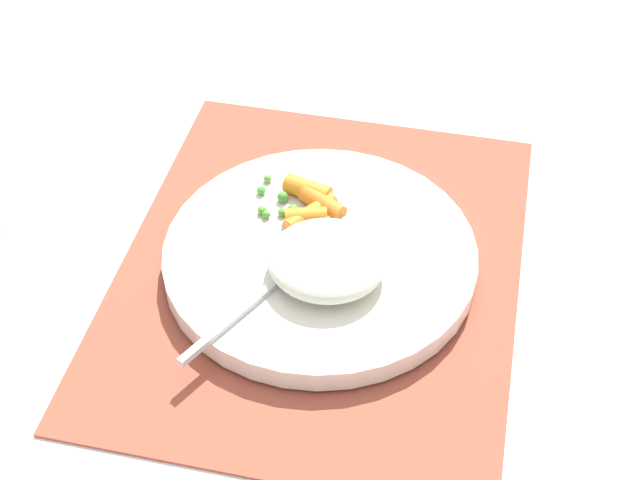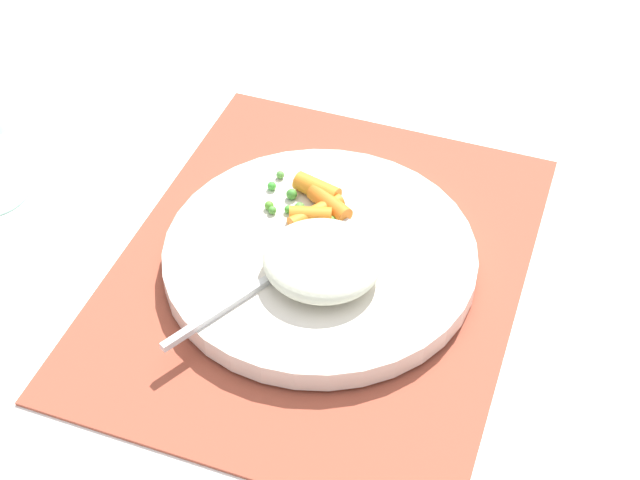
% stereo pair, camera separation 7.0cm
% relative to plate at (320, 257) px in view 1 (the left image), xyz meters
% --- Properties ---
extents(ground_plane, '(2.40, 2.40, 0.00)m').
position_rel_plate_xyz_m(ground_plane, '(0.00, 0.00, -0.02)').
color(ground_plane, white).
extents(placemat, '(0.41, 0.33, 0.01)m').
position_rel_plate_xyz_m(placemat, '(0.00, 0.00, -0.01)').
color(placemat, '#9E4733').
rests_on(placemat, ground_plane).
extents(plate, '(0.26, 0.26, 0.02)m').
position_rel_plate_xyz_m(plate, '(0.00, 0.00, 0.00)').
color(plate, silver).
rests_on(plate, placemat).
extents(rice_mound, '(0.09, 0.10, 0.03)m').
position_rel_plate_xyz_m(rice_mound, '(-0.03, -0.01, 0.03)').
color(rice_mound, beige).
rests_on(rice_mound, plate).
extents(carrot_portion, '(0.07, 0.06, 0.02)m').
position_rel_plate_xyz_m(carrot_portion, '(0.04, 0.02, 0.02)').
color(carrot_portion, orange).
rests_on(carrot_portion, plate).
extents(pea_scatter, '(0.09, 0.08, 0.01)m').
position_rel_plate_xyz_m(pea_scatter, '(0.03, 0.03, 0.01)').
color(pea_scatter, '#4E9B37').
rests_on(pea_scatter, plate).
extents(fork, '(0.18, 0.10, 0.01)m').
position_rel_plate_xyz_m(fork, '(-0.03, 0.02, 0.01)').
color(fork, silver).
rests_on(fork, plate).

